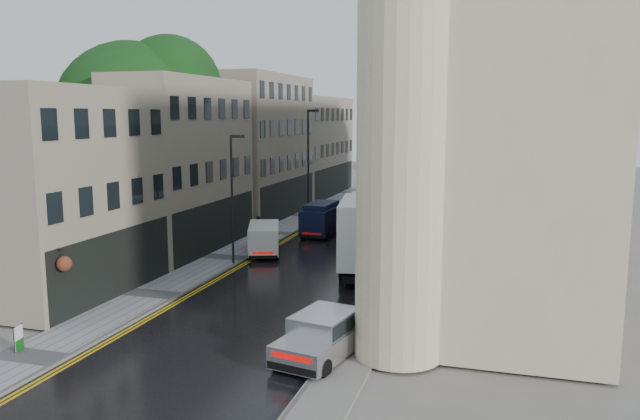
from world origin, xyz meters
The scene contains 18 objects.
ground centered at (0.00, 0.00, 0.00)m, with size 200.00×200.00×0.00m, color slate.
road centered at (0.00, 27.50, 0.01)m, with size 9.00×85.00×0.02m, color black.
left_sidewalk centered at (-5.85, 27.50, 0.06)m, with size 2.70×85.00×0.12m, color gray.
right_sidewalk centered at (5.40, 27.50, 0.06)m, with size 1.80×85.00×0.12m, color slate.
old_shop_row centered at (-9.45, 30.00, 6.00)m, with size 4.50×56.00×12.00m, color gray, non-canonical shape.
modern_block centered at (10.30, 26.00, 7.00)m, with size 8.00×40.00×14.00m, color beige, non-canonical shape.
church_spire centered at (0.50, 82.00, 20.00)m, with size 6.40×6.40×40.00m, color #6F6758, non-canonical shape.
tree_near centered at (-12.50, 20.00, 6.95)m, with size 10.56×10.56×13.89m, color black, non-canonical shape.
tree_far centered at (-12.20, 33.00, 6.23)m, with size 9.24×9.24×12.46m, color black, non-canonical shape.
cream_bus centered at (0.14, 25.75, 1.37)m, with size 2.24×9.87×2.69m, color white, non-canonical shape.
white_lorry centered at (2.33, 16.16, 2.15)m, with size 2.43×8.11×4.26m, color white, non-canonical shape.
silver_hatchback centered at (3.13, 4.40, 0.87)m, with size 1.99×4.55×1.71m, color #A8A7AC, non-canonical shape.
white_van centered at (-4.30, 19.34, 1.00)m, with size 1.85×4.31×1.95m, color silver, non-canonical shape.
navy_van centered at (-3.23, 26.58, 1.28)m, with size 1.97×4.92×2.51m, color black, non-canonical shape.
pedestrian centered at (-5.58, 23.95, 1.04)m, with size 0.67×0.44×1.83m, color black.
lamp_post_near centered at (-4.70, 17.86, 3.86)m, with size 0.84×0.19×7.49m, color black, non-canonical shape.
lamp_post_far centered at (-5.26, 34.25, 4.64)m, with size 1.02×0.23×9.04m, color black, non-canonical shape.
estate_sign centered at (-6.63, 2.94, 0.58)m, with size 0.08×0.55×0.92m, color silver, non-canonical shape.
Camera 1 is at (10.43, -15.09, 8.82)m, focal length 35.00 mm.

